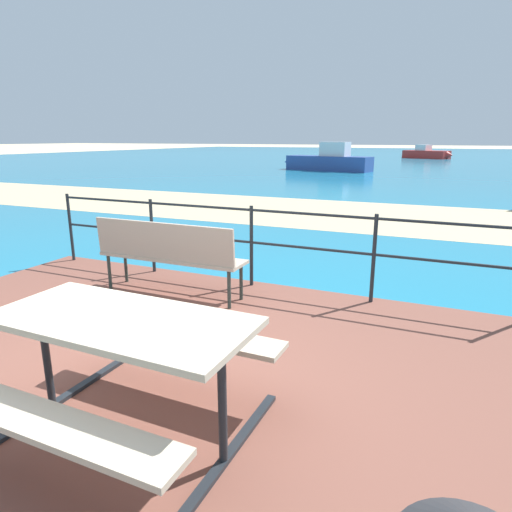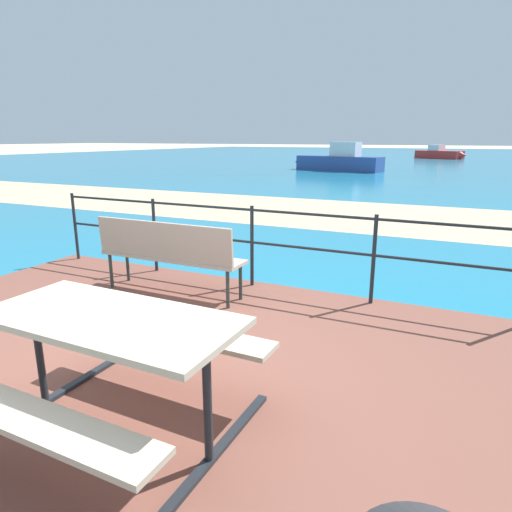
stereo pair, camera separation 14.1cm
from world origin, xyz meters
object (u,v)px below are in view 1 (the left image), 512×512
object	(u,v)px
boat_near	(328,161)
boat_far	(427,154)
picnic_table	(123,347)
park_bench	(168,251)

from	to	relation	value
boat_near	boat_far	xyz separation A→B (m)	(4.27, 19.02, -0.11)
boat_near	boat_far	size ratio (longest dim) A/B	1.22
boat_near	boat_far	bearing A→B (deg)	-90.62
picnic_table	boat_far	xyz separation A→B (m)	(-0.75, 42.77, -0.21)
picnic_table	park_bench	size ratio (longest dim) A/B	0.89
picnic_table	boat_near	size ratio (longest dim) A/B	0.29
park_bench	boat_near	world-z (taller)	boat_near
park_bench	boat_far	xyz separation A→B (m)	(0.45, 40.57, -0.16)
park_bench	boat_far	bearing A→B (deg)	-90.71
park_bench	boat_far	size ratio (longest dim) A/B	0.39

